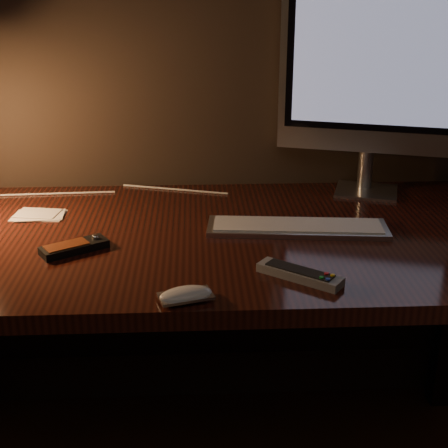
{
  "coord_description": "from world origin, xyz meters",
  "views": [
    {
      "loc": [
        -0.04,
        0.49,
        1.3
      ],
      "look_at": [
        0.02,
        1.73,
        0.82
      ],
      "focal_mm": 50.0,
      "sensor_mm": 36.0,
      "label": 1
    }
  ],
  "objects_px": {
    "monitor": "(377,77)",
    "keyboard": "(297,227)",
    "media_remote": "(74,247)",
    "mouse": "(186,297)",
    "desk": "(213,269)",
    "tv_remote": "(300,274)"
  },
  "relations": [
    {
      "from": "mouse",
      "to": "keyboard",
      "type": "bearing_deg",
      "value": 36.63
    },
    {
      "from": "desk",
      "to": "keyboard",
      "type": "xyz_separation_m",
      "value": [
        0.2,
        -0.06,
        0.14
      ]
    },
    {
      "from": "media_remote",
      "to": "keyboard",
      "type": "bearing_deg",
      "value": -21.26
    },
    {
      "from": "mouse",
      "to": "desk",
      "type": "bearing_deg",
      "value": 65.22
    },
    {
      "from": "desk",
      "to": "monitor",
      "type": "xyz_separation_m",
      "value": [
        0.44,
        0.21,
        0.45
      ]
    },
    {
      "from": "monitor",
      "to": "media_remote",
      "type": "relative_size",
      "value": 3.55
    },
    {
      "from": "media_remote",
      "to": "tv_remote",
      "type": "bearing_deg",
      "value": -50.94
    },
    {
      "from": "monitor",
      "to": "keyboard",
      "type": "xyz_separation_m",
      "value": [
        -0.24,
        -0.27,
        -0.31
      ]
    },
    {
      "from": "desk",
      "to": "mouse",
      "type": "relative_size",
      "value": 16.1
    },
    {
      "from": "keyboard",
      "to": "mouse",
      "type": "height_order",
      "value": "mouse"
    },
    {
      "from": "media_remote",
      "to": "desk",
      "type": "bearing_deg",
      "value": -4.51
    },
    {
      "from": "media_remote",
      "to": "tv_remote",
      "type": "height_order",
      "value": "media_remote"
    },
    {
      "from": "monitor",
      "to": "tv_remote",
      "type": "bearing_deg",
      "value": -99.64
    },
    {
      "from": "mouse",
      "to": "tv_remote",
      "type": "xyz_separation_m",
      "value": [
        0.23,
        0.08,
        0.0
      ]
    },
    {
      "from": "media_remote",
      "to": "mouse",
      "type": "bearing_deg",
      "value": -76.87
    },
    {
      "from": "keyboard",
      "to": "tv_remote",
      "type": "distance_m",
      "value": 0.26
    },
    {
      "from": "monitor",
      "to": "desk",
      "type": "bearing_deg",
      "value": -136.84
    },
    {
      "from": "desk",
      "to": "media_remote",
      "type": "bearing_deg",
      "value": -152.29
    },
    {
      "from": "keyboard",
      "to": "media_remote",
      "type": "distance_m",
      "value": 0.52
    },
    {
      "from": "desk",
      "to": "media_remote",
      "type": "xyz_separation_m",
      "value": [
        -0.31,
        -0.16,
        0.14
      ]
    },
    {
      "from": "tv_remote",
      "to": "monitor",
      "type": "bearing_deg",
      "value": 100.0
    },
    {
      "from": "mouse",
      "to": "media_remote",
      "type": "xyz_separation_m",
      "value": [
        -0.25,
        0.24,
        0.0
      ]
    }
  ]
}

